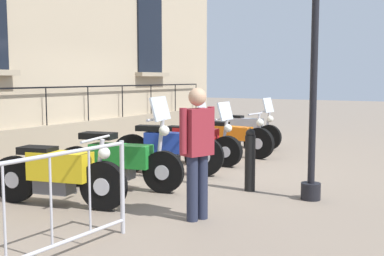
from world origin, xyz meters
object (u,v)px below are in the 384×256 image
(motorcycle_green, at_px, (120,160))
(bollard, at_px, (250,160))
(motorcycle_yellow, at_px, (58,174))
(motorcycle_orange, at_px, (230,137))
(pedestrian_standing, at_px, (197,147))
(motorcycle_blue, at_px, (168,149))
(crowd_barrier, at_px, (29,210))
(motorcycle_red, at_px, (195,143))
(motorcycle_silver, at_px, (245,130))

(motorcycle_green, relative_size, bollard, 2.20)
(motorcycle_yellow, bearing_deg, motorcycle_orange, 87.79)
(motorcycle_green, bearing_deg, motorcycle_orange, 88.52)
(motorcycle_yellow, height_order, bollard, bollard)
(bollard, bearing_deg, pedestrian_standing, -88.78)
(motorcycle_green, relative_size, pedestrian_standing, 1.31)
(motorcycle_blue, xyz_separation_m, bollard, (1.79, -0.46, 0.02))
(motorcycle_orange, height_order, bollard, motorcycle_orange)
(pedestrian_standing, bearing_deg, crowd_barrier, -104.19)
(motorcycle_green, height_order, pedestrian_standing, pedestrian_standing)
(crowd_barrier, bearing_deg, motorcycle_red, 104.41)
(bollard, bearing_deg, motorcycle_orange, 120.82)
(motorcycle_red, relative_size, pedestrian_standing, 1.29)
(motorcycle_blue, height_order, pedestrian_standing, pedestrian_standing)
(motorcycle_blue, relative_size, crowd_barrier, 0.81)
(motorcycle_yellow, height_order, motorcycle_orange, motorcycle_orange)
(motorcycle_red, bearing_deg, motorcycle_blue, -85.06)
(motorcycle_orange, relative_size, crowd_barrier, 0.84)
(motorcycle_green, xyz_separation_m, crowd_barrier, (1.30, -2.91, 0.10))
(motorcycle_blue, xyz_separation_m, crowd_barrier, (1.29, -4.29, 0.10))
(motorcycle_yellow, height_order, pedestrian_standing, pedestrian_standing)
(motorcycle_orange, relative_size, pedestrian_standing, 1.32)
(motorcycle_yellow, bearing_deg, pedestrian_standing, 11.88)
(motorcycle_yellow, relative_size, bollard, 2.09)
(motorcycle_yellow, height_order, motorcycle_green, motorcycle_green)
(motorcycle_blue, distance_m, bollard, 1.85)
(motorcycle_yellow, bearing_deg, motorcycle_green, 85.52)
(motorcycle_silver, xyz_separation_m, pedestrian_standing, (1.94, -5.88, 0.47))
(motorcycle_orange, bearing_deg, bollard, -59.18)
(motorcycle_green, bearing_deg, motorcycle_yellow, -94.48)
(motorcycle_yellow, distance_m, bollard, 2.84)
(motorcycle_orange, bearing_deg, motorcycle_red, -98.36)
(motorcycle_yellow, relative_size, pedestrian_standing, 1.25)
(motorcycle_blue, distance_m, motorcycle_orange, 2.39)
(motorcycle_red, relative_size, motorcycle_silver, 1.07)
(motorcycle_yellow, relative_size, motorcycle_green, 0.95)
(motorcycle_silver, bearing_deg, motorcycle_red, -89.62)
(motorcycle_red, xyz_separation_m, motorcycle_orange, (0.19, 1.27, -0.01))
(motorcycle_red, relative_size, motorcycle_orange, 0.98)
(bollard, bearing_deg, motorcycle_blue, 165.56)
(motorcycle_red, bearing_deg, bollard, -39.97)
(motorcycle_red, bearing_deg, motorcycle_orange, 81.64)
(motorcycle_yellow, distance_m, motorcycle_green, 1.20)
(motorcycle_orange, distance_m, crowd_barrier, 6.79)
(motorcycle_silver, bearing_deg, pedestrian_standing, -71.73)
(motorcycle_yellow, relative_size, motorcycle_silver, 1.03)
(bollard, distance_m, pedestrian_standing, 1.77)
(motorcycle_blue, relative_size, motorcycle_silver, 1.05)
(motorcycle_yellow, height_order, motorcycle_silver, motorcycle_silver)
(motorcycle_yellow, height_order, crowd_barrier, crowd_barrier)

